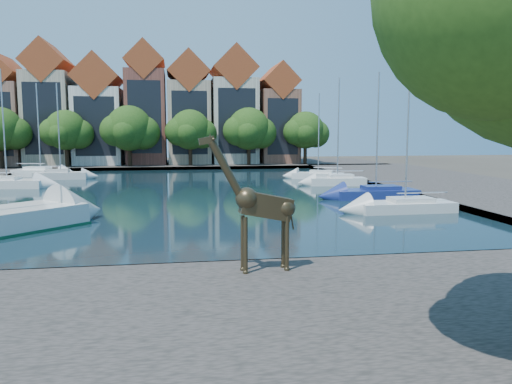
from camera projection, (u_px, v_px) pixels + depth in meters
ground at (176, 276)px, 17.94m from camera, size 160.00×160.00×0.00m
water_basin at (176, 193)px, 41.46m from camera, size 38.00×50.00×0.08m
near_quay at (177, 355)px, 11.05m from camera, size 50.00×14.00×0.50m
far_quay at (176, 165)px, 72.79m from camera, size 60.00×16.00×0.50m
right_quay at (454, 185)px, 45.36m from camera, size 14.00×52.00×0.50m
townhouse_west_end at (5, 115)px, 68.29m from camera, size 5.44×9.18×14.93m
townhouse_west_mid at (51, 108)px, 69.12m from camera, size 5.94×9.18×16.79m
townhouse_west_inner at (99, 115)px, 70.26m from camera, size 6.43×9.18×15.15m
townhouse_center at (146, 108)px, 71.15m from camera, size 5.44×9.18×16.93m
townhouse_east_inner at (189, 113)px, 72.17m from camera, size 5.94×9.18×15.79m
townhouse_east_mid at (233, 111)px, 73.15m from camera, size 6.43×9.18×16.65m
townhouse_east_end at (277, 118)px, 74.29m from camera, size 5.44×9.18×14.43m
far_tree_far_west at (1, 131)px, 63.35m from camera, size 7.28×5.60×7.68m
far_tree_west at (67, 131)px, 64.62m from camera, size 6.76×5.20×7.36m
far_tree_mid_west at (130, 130)px, 65.85m from camera, size 7.80×6.00×8.00m
far_tree_mid_east at (191, 131)px, 67.12m from camera, size 7.02×5.40×7.52m
far_tree_east at (250, 130)px, 68.37m from camera, size 7.54×5.80×7.84m
far_tree_far_east at (306, 131)px, 69.64m from camera, size 6.76×5.20×7.36m
giraffe_statue at (259, 205)px, 16.55m from camera, size 3.18×0.69×4.53m
sailboat_left_c at (7, 182)px, 44.79m from camera, size 6.81×3.12×10.49m
sailboat_left_d at (61, 174)px, 52.62m from camera, size 5.37×1.99×9.98m
sailboat_left_e at (41, 171)px, 55.89m from camera, size 6.38×3.67×10.27m
sailboat_right_a at (405, 204)px, 31.51m from camera, size 6.16×2.24×8.94m
sailboat_right_b at (376, 192)px, 37.82m from camera, size 6.28×2.20×9.40m
sailboat_right_c at (337, 179)px, 46.81m from camera, size 5.36×2.35×9.95m
sailboat_right_d at (318, 174)px, 53.13m from camera, size 5.69×3.87×9.01m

